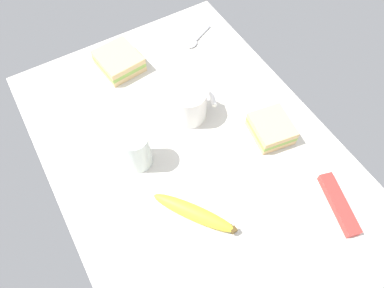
% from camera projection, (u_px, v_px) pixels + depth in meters
% --- Properties ---
extents(tabletop, '(0.90, 0.64, 0.02)m').
position_uv_depth(tabletop, '(192.00, 153.00, 0.84)').
color(tabletop, beige).
rests_on(tabletop, ground).
extents(coffee_mug_black, '(0.09, 0.11, 0.09)m').
position_uv_depth(coffee_mug_black, '(188.00, 103.00, 0.85)').
color(coffee_mug_black, white).
rests_on(coffee_mug_black, tabletop).
extents(sandwich_main, '(0.11, 0.10, 0.04)m').
position_uv_depth(sandwich_main, '(271.00, 129.00, 0.84)').
color(sandwich_main, '#DBB77A').
rests_on(sandwich_main, tabletop).
extents(sandwich_side, '(0.13, 0.12, 0.04)m').
position_uv_depth(sandwich_side, '(119.00, 61.00, 0.95)').
color(sandwich_side, '#DBB77A').
rests_on(sandwich_side, tabletop).
extents(glass_of_milk, '(0.06, 0.06, 0.10)m').
position_uv_depth(glass_of_milk, '(137.00, 151.00, 0.78)').
color(glass_of_milk, silver).
rests_on(glass_of_milk, tabletop).
extents(banana, '(0.17, 0.14, 0.03)m').
position_uv_depth(banana, '(194.00, 213.00, 0.74)').
color(banana, yellow).
rests_on(banana, tabletop).
extents(spoon, '(0.06, 0.11, 0.01)m').
position_uv_depth(spoon, '(196.00, 40.00, 1.02)').
color(spoon, silver).
rests_on(spoon, tabletop).
extents(snack_bar, '(0.14, 0.07, 0.02)m').
position_uv_depth(snack_bar, '(339.00, 204.00, 0.75)').
color(snack_bar, red).
rests_on(snack_bar, tabletop).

